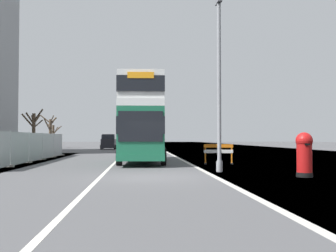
{
  "coord_description": "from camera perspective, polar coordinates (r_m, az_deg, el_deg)",
  "views": [
    {
      "loc": [
        -0.37,
        -15.16,
        1.53
      ],
      "look_at": [
        1.21,
        6.26,
        2.2
      ],
      "focal_mm": 41.26,
      "sensor_mm": 36.0,
      "label": 1
    }
  ],
  "objects": [
    {
      "name": "bare_tree_far_verge_near",
      "position": [
        45.52,
        -19.25,
        -0.3
      ],
      "size": [
        2.78,
        2.53,
        4.71
      ],
      "color": "#4C3D2D",
      "rests_on": "ground"
    },
    {
      "name": "car_oncoming_near",
      "position": [
        44.59,
        -4.44,
        -2.49
      ],
      "size": [
        1.99,
        4.31,
        2.11
      ],
      "color": "silver",
      "rests_on": "ground"
    },
    {
      "name": "red_pillar_postbox",
      "position": [
        16.1,
        19.49,
        -3.7
      ],
      "size": [
        0.66,
        0.66,
        1.76
      ],
      "color": "black",
      "rests_on": "ground"
    },
    {
      "name": "bare_tree_far_verge_mid",
      "position": [
        63.92,
        -16.59,
        -1.22
      ],
      "size": [
        2.49,
        2.69,
        4.07
      ],
      "color": "#4C3D2D",
      "rests_on": "ground"
    },
    {
      "name": "car_receding_far",
      "position": [
        60.02,
        -8.93,
        -2.33
      ],
      "size": [
        1.99,
        4.11,
        2.01
      ],
      "color": "gray",
      "rests_on": "ground"
    },
    {
      "name": "construction_site_fence",
      "position": [
        26.94,
        -18.94,
        -3.0
      ],
      "size": [
        0.44,
        17.2,
        1.91
      ],
      "color": "#A8AAAD",
      "rests_on": "ground"
    },
    {
      "name": "ground",
      "position": [
        15.35,
        -0.63,
        -7.69
      ],
      "size": [
        140.0,
        280.0,
        0.1
      ],
      "color": "#4C4C4F"
    },
    {
      "name": "lamppost_foreground",
      "position": [
        17.71,
        7.56,
        5.31
      ],
      "size": [
        0.29,
        0.7,
        7.88
      ],
      "color": "gray",
      "rests_on": "ground"
    },
    {
      "name": "bare_tree_far_verge_far",
      "position": [
        60.58,
        -17.01,
        -0.63
      ],
      "size": [
        2.52,
        2.21,
        5.03
      ],
      "color": "#4C3D2D",
      "rests_on": "ground"
    },
    {
      "name": "roadworks_barrier",
      "position": [
        22.79,
        7.46,
        -3.76
      ],
      "size": [
        1.71,
        0.7,
        1.17
      ],
      "color": "orange",
      "rests_on": "ground"
    },
    {
      "name": "car_receding_mid",
      "position": [
        53.34,
        -8.75,
        -2.37
      ],
      "size": [
        1.99,
        3.85,
        2.04
      ],
      "color": "black",
      "rests_on": "ground"
    },
    {
      "name": "double_decker_bus",
      "position": [
        24.73,
        -3.77,
        0.93
      ],
      "size": [
        2.96,
        10.3,
        5.08
      ],
      "color": "#196042",
      "rests_on": "ground"
    }
  ]
}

